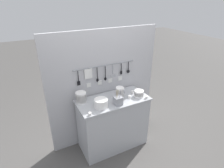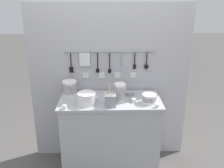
{
  "view_description": "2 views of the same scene",
  "coord_description": "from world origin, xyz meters",
  "px_view_note": "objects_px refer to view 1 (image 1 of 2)",
  "views": [
    {
      "loc": [
        -1.22,
        -2.31,
        2.46
      ],
      "look_at": [
        -0.02,
        0.0,
        1.21
      ],
      "focal_mm": 30.0,
      "sensor_mm": 36.0,
      "label": 1
    },
    {
      "loc": [
        -0.05,
        -2.76,
        2.15
      ],
      "look_at": [
        0.02,
        0.01,
        1.11
      ],
      "focal_mm": 42.0,
      "sensor_mm": 36.0,
      "label": 2
    }
  ],
  "objects_px": {
    "cup_beside_plates": "(97,99)",
    "cup_edge_near": "(104,101)",
    "cutlery_caddy": "(118,100)",
    "cup_mid_row": "(146,97)",
    "bowl_stack_tall_left": "(120,93)",
    "steel_mixing_bowl": "(121,92)",
    "cup_front_right": "(138,91)",
    "cup_edge_far": "(132,92)",
    "bowl_stack_back_corner": "(81,97)",
    "plate_stack": "(101,103)",
    "bowl_stack_short_front": "(139,93)",
    "cup_back_left": "(90,114)",
    "cup_by_caddy": "(130,97)"
  },
  "relations": [
    {
      "from": "cup_beside_plates",
      "to": "cup_edge_near",
      "type": "xyz_separation_m",
      "value": [
        0.07,
        -0.1,
        0.0
      ]
    },
    {
      "from": "cutlery_caddy",
      "to": "cup_mid_row",
      "type": "height_order",
      "value": "cutlery_caddy"
    },
    {
      "from": "bowl_stack_tall_left",
      "to": "cup_edge_near",
      "type": "relative_size",
      "value": 4.37
    },
    {
      "from": "steel_mixing_bowl",
      "to": "cup_front_right",
      "type": "bearing_deg",
      "value": -20.49
    },
    {
      "from": "bowl_stack_tall_left",
      "to": "cup_edge_far",
      "type": "height_order",
      "value": "bowl_stack_tall_left"
    },
    {
      "from": "bowl_stack_back_corner",
      "to": "bowl_stack_tall_left",
      "type": "bearing_deg",
      "value": -17.36
    },
    {
      "from": "cutlery_caddy",
      "to": "plate_stack",
      "type": "bearing_deg",
      "value": 169.82
    },
    {
      "from": "cup_edge_far",
      "to": "cup_front_right",
      "type": "bearing_deg",
      "value": -5.45
    },
    {
      "from": "cup_beside_plates",
      "to": "bowl_stack_short_front",
      "type": "bearing_deg",
      "value": -15.49
    },
    {
      "from": "plate_stack",
      "to": "cup_back_left",
      "type": "height_order",
      "value": "plate_stack"
    },
    {
      "from": "cup_back_left",
      "to": "cup_mid_row",
      "type": "xyz_separation_m",
      "value": [
        0.99,
        0.02,
        0.0
      ]
    },
    {
      "from": "steel_mixing_bowl",
      "to": "cup_by_caddy",
      "type": "bearing_deg",
      "value": -81.3
    },
    {
      "from": "bowl_stack_back_corner",
      "to": "cup_edge_far",
      "type": "height_order",
      "value": "bowl_stack_back_corner"
    },
    {
      "from": "bowl_stack_tall_left",
      "to": "plate_stack",
      "type": "height_order",
      "value": "bowl_stack_tall_left"
    },
    {
      "from": "cup_by_caddy",
      "to": "cup_edge_far",
      "type": "bearing_deg",
      "value": 41.83
    },
    {
      "from": "bowl_stack_tall_left",
      "to": "cup_front_right",
      "type": "relative_size",
      "value": 4.37
    },
    {
      "from": "bowl_stack_tall_left",
      "to": "steel_mixing_bowl",
      "type": "xyz_separation_m",
      "value": [
        0.12,
        0.16,
        -0.08
      ]
    },
    {
      "from": "plate_stack",
      "to": "cutlery_caddy",
      "type": "height_order",
      "value": "cutlery_caddy"
    },
    {
      "from": "plate_stack",
      "to": "cup_front_right",
      "type": "height_order",
      "value": "plate_stack"
    },
    {
      "from": "cup_back_left",
      "to": "cup_edge_far",
      "type": "distance_m",
      "value": 0.93
    },
    {
      "from": "bowl_stack_short_front",
      "to": "cup_front_right",
      "type": "relative_size",
      "value": 3.4
    },
    {
      "from": "plate_stack",
      "to": "cup_edge_near",
      "type": "height_order",
      "value": "plate_stack"
    },
    {
      "from": "plate_stack",
      "to": "cup_edge_far",
      "type": "xyz_separation_m",
      "value": [
        0.66,
        0.15,
        -0.04
      ]
    },
    {
      "from": "bowl_stack_tall_left",
      "to": "cup_mid_row",
      "type": "distance_m",
      "value": 0.44
    },
    {
      "from": "bowl_stack_short_front",
      "to": "cup_back_left",
      "type": "xyz_separation_m",
      "value": [
        -0.92,
        -0.14,
        -0.03
      ]
    },
    {
      "from": "cup_by_caddy",
      "to": "cup_edge_near",
      "type": "xyz_separation_m",
      "value": [
        -0.43,
        0.07,
        0.0
      ]
    },
    {
      "from": "plate_stack",
      "to": "bowl_stack_back_corner",
      "type": "bearing_deg",
      "value": 128.43
    },
    {
      "from": "cup_mid_row",
      "to": "cup_back_left",
      "type": "bearing_deg",
      "value": -179.12
    },
    {
      "from": "cup_mid_row",
      "to": "bowl_stack_back_corner",
      "type": "bearing_deg",
      "value": 158.86
    },
    {
      "from": "bowl_stack_back_corner",
      "to": "bowl_stack_short_front",
      "type": "relative_size",
      "value": 1.1
    },
    {
      "from": "bowl_stack_back_corner",
      "to": "cup_edge_near",
      "type": "bearing_deg",
      "value": -28.68
    },
    {
      "from": "bowl_stack_back_corner",
      "to": "cup_mid_row",
      "type": "height_order",
      "value": "bowl_stack_back_corner"
    },
    {
      "from": "cup_edge_near",
      "to": "cup_beside_plates",
      "type": "bearing_deg",
      "value": 125.52
    },
    {
      "from": "bowl_stack_back_corner",
      "to": "cup_mid_row",
      "type": "distance_m",
      "value": 1.05
    },
    {
      "from": "bowl_stack_short_front",
      "to": "cup_beside_plates",
      "type": "bearing_deg",
      "value": 164.51
    },
    {
      "from": "bowl_stack_short_front",
      "to": "cup_beside_plates",
      "type": "distance_m",
      "value": 0.7
    },
    {
      "from": "cup_front_right",
      "to": "bowl_stack_tall_left",
      "type": "bearing_deg",
      "value": -172.52
    },
    {
      "from": "cutlery_caddy",
      "to": "cup_edge_near",
      "type": "distance_m",
      "value": 0.23
    },
    {
      "from": "cup_front_right",
      "to": "steel_mixing_bowl",
      "type": "bearing_deg",
      "value": 159.51
    },
    {
      "from": "cup_beside_plates",
      "to": "cup_mid_row",
      "type": "distance_m",
      "value": 0.8
    },
    {
      "from": "cup_edge_near",
      "to": "cup_edge_far",
      "type": "bearing_deg",
      "value": 5.22
    },
    {
      "from": "plate_stack",
      "to": "cup_back_left",
      "type": "bearing_deg",
      "value": -152.05
    },
    {
      "from": "cup_by_caddy",
      "to": "cup_mid_row",
      "type": "height_order",
      "value": "same"
    },
    {
      "from": "cup_mid_row",
      "to": "cutlery_caddy",
      "type": "bearing_deg",
      "value": 173.43
    },
    {
      "from": "cup_beside_plates",
      "to": "cup_mid_row",
      "type": "xyz_separation_m",
      "value": [
        0.74,
        -0.31,
        0.0
      ]
    },
    {
      "from": "plate_stack",
      "to": "cup_by_caddy",
      "type": "distance_m",
      "value": 0.53
    },
    {
      "from": "bowl_stack_tall_left",
      "to": "cup_back_left",
      "type": "xyz_separation_m",
      "value": [
        -0.6,
        -0.21,
        -0.08
      ]
    },
    {
      "from": "cup_mid_row",
      "to": "cup_edge_near",
      "type": "bearing_deg",
      "value": 162.73
    },
    {
      "from": "bowl_stack_short_front",
      "to": "cup_edge_near",
      "type": "relative_size",
      "value": 3.4
    },
    {
      "from": "cup_edge_near",
      "to": "cup_mid_row",
      "type": "relative_size",
      "value": 1.0
    }
  ]
}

